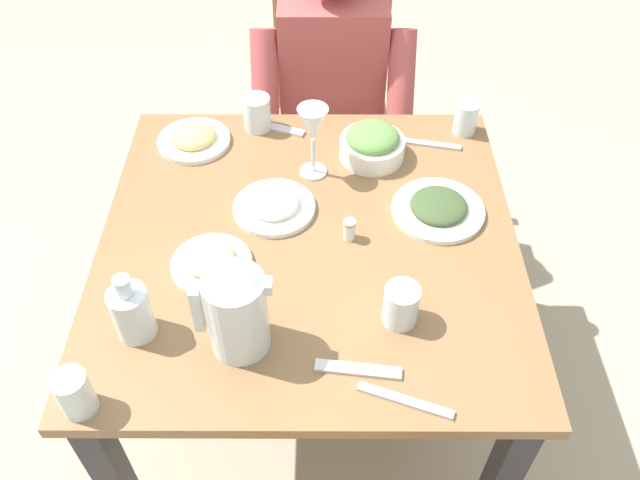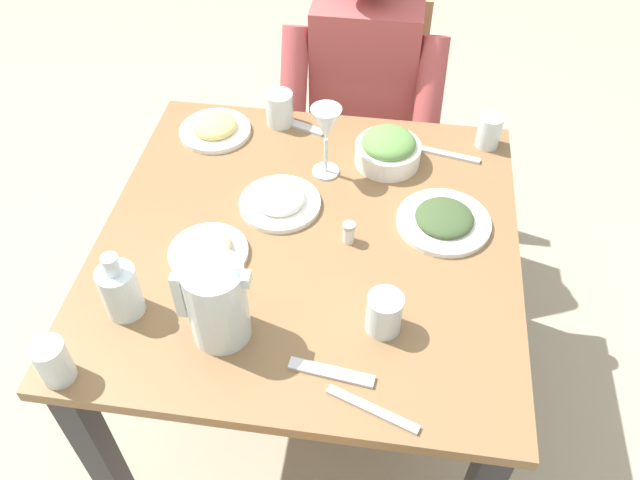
# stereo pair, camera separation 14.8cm
# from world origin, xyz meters

# --- Properties ---
(ground_plane) EXTENTS (8.00, 8.00, 0.00)m
(ground_plane) POSITION_xyz_m (0.00, 0.00, 0.00)
(ground_plane) COLOR tan
(dining_table) EXTENTS (0.97, 0.97, 0.71)m
(dining_table) POSITION_xyz_m (0.00, 0.00, 0.60)
(dining_table) COLOR olive
(dining_table) RESTS_ON ground_plane
(chair_near) EXTENTS (0.40, 0.40, 0.85)m
(chair_near) POSITION_xyz_m (-0.06, -0.84, 0.48)
(chair_near) COLOR tan
(chair_near) RESTS_ON ground_plane
(diner_near) EXTENTS (0.48, 0.53, 1.15)m
(diner_near) POSITION_xyz_m (-0.06, -0.63, 0.62)
(diner_near) COLOR #B24C4C
(diner_near) RESTS_ON ground_plane
(water_pitcher) EXTENTS (0.16, 0.12, 0.19)m
(water_pitcher) POSITION_xyz_m (0.13, 0.29, 0.81)
(water_pitcher) COLOR silver
(water_pitcher) RESTS_ON dining_table
(salad_bowl) EXTENTS (0.17, 0.17, 0.09)m
(salad_bowl) POSITION_xyz_m (-0.16, -0.30, 0.75)
(salad_bowl) COLOR white
(salad_bowl) RESTS_ON dining_table
(plate_dolmas) EXTENTS (0.22, 0.22, 0.04)m
(plate_dolmas) POSITION_xyz_m (-0.31, -0.09, 0.73)
(plate_dolmas) COLOR white
(plate_dolmas) RESTS_ON dining_table
(plate_beans) EXTENTS (0.18, 0.18, 0.04)m
(plate_beans) POSITION_xyz_m (0.22, 0.09, 0.73)
(plate_beans) COLOR white
(plate_beans) RESTS_ON dining_table
(plate_fries) EXTENTS (0.20, 0.20, 0.05)m
(plate_fries) POSITION_xyz_m (0.32, -0.36, 0.73)
(plate_fries) COLOR white
(plate_fries) RESTS_ON dining_table
(plate_yoghurt) EXTENTS (0.20, 0.20, 0.05)m
(plate_yoghurt) POSITION_xyz_m (0.08, -0.09, 0.73)
(plate_yoghurt) COLOR white
(plate_yoghurt) RESTS_ON dining_table
(water_glass_far_left) EXTENTS (0.06, 0.06, 0.09)m
(water_glass_far_left) POSITION_xyz_m (-0.42, -0.41, 0.76)
(water_glass_far_left) COLOR silver
(water_glass_far_left) RESTS_ON dining_table
(water_glass_near_left) EXTENTS (0.07, 0.07, 0.10)m
(water_glass_near_left) POSITION_xyz_m (0.42, 0.44, 0.76)
(water_glass_near_left) COLOR silver
(water_glass_near_left) RESTS_ON dining_table
(water_glass_far_right) EXTENTS (0.07, 0.07, 0.09)m
(water_glass_far_right) POSITION_xyz_m (-0.19, 0.23, 0.76)
(water_glass_far_right) COLOR silver
(water_glass_far_right) RESTS_ON dining_table
(water_glass_near_right) EXTENTS (0.08, 0.08, 0.10)m
(water_glass_near_right) POSITION_xyz_m (0.15, -0.43, 0.76)
(water_glass_near_right) COLOR silver
(water_glass_near_right) RESTS_ON dining_table
(wine_glass) EXTENTS (0.08, 0.08, 0.20)m
(wine_glass) POSITION_xyz_m (-0.01, -0.23, 0.85)
(wine_glass) COLOR silver
(wine_glass) RESTS_ON dining_table
(oil_carafe) EXTENTS (0.08, 0.08, 0.16)m
(oil_carafe) POSITION_xyz_m (0.35, 0.27, 0.77)
(oil_carafe) COLOR silver
(oil_carafe) RESTS_ON dining_table
(salt_shaker) EXTENTS (0.03, 0.03, 0.05)m
(salt_shaker) POSITION_xyz_m (-0.09, 0.00, 0.74)
(salt_shaker) COLOR white
(salt_shaker) RESTS_ON dining_table
(fork_near) EXTENTS (0.17, 0.08, 0.01)m
(fork_near) POSITION_xyz_m (0.10, -0.42, 0.71)
(fork_near) COLOR silver
(fork_near) RESTS_ON dining_table
(knife_near) EXTENTS (0.18, 0.08, 0.01)m
(knife_near) POSITION_xyz_m (-0.19, 0.43, 0.71)
(knife_near) COLOR silver
(knife_near) RESTS_ON dining_table
(fork_far) EXTENTS (0.17, 0.05, 0.01)m
(fork_far) POSITION_xyz_m (-0.10, 0.36, 0.71)
(fork_far) COLOR silver
(fork_far) RESTS_ON dining_table
(knife_far) EXTENTS (0.18, 0.06, 0.01)m
(knife_far) POSITION_xyz_m (-0.31, -0.35, 0.71)
(knife_far) COLOR silver
(knife_far) RESTS_ON dining_table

